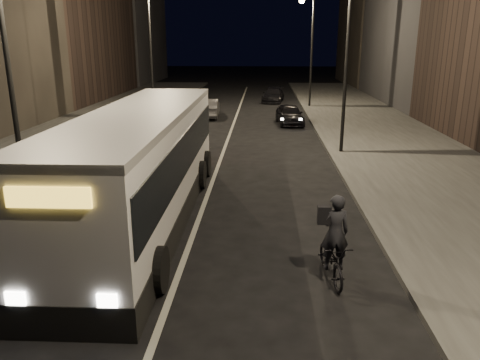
# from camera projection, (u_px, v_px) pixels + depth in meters

# --- Properties ---
(ground) EXTENTS (180.00, 180.00, 0.00)m
(ground) POSITION_uv_depth(u_px,v_px,m) (179.00, 272.00, 10.89)
(ground) COLOR black
(ground) RESTS_ON ground
(sidewalk_right) EXTENTS (7.00, 70.00, 0.16)m
(sidewalk_right) POSITION_uv_depth(u_px,v_px,m) (392.00, 144.00, 23.86)
(sidewalk_right) COLOR #343432
(sidewalk_right) RESTS_ON ground
(sidewalk_left) EXTENTS (7.00, 70.00, 0.16)m
(sidewalk_left) POSITION_uv_depth(u_px,v_px,m) (66.00, 141.00, 24.67)
(sidewalk_left) COLOR #343432
(sidewalk_left) RESTS_ON ground
(streetlight_right_mid) EXTENTS (1.20, 0.44, 8.12)m
(streetlight_right_mid) POSITION_uv_depth(u_px,v_px,m) (342.00, 36.00, 20.58)
(streetlight_right_mid) COLOR black
(streetlight_right_mid) RESTS_ON sidewalk_right
(streetlight_right_far) EXTENTS (1.20, 0.44, 8.12)m
(streetlight_right_far) POSITION_uv_depth(u_px,v_px,m) (309.00, 38.00, 35.89)
(streetlight_right_far) COLOR black
(streetlight_right_far) RESTS_ON sidewalk_right
(streetlight_left_near) EXTENTS (1.20, 0.44, 8.12)m
(streetlight_left_near) POSITION_uv_depth(u_px,v_px,m) (13.00, 34.00, 13.43)
(streetlight_left_near) COLOR black
(streetlight_left_near) RESTS_ON sidewalk_left
(streetlight_left_far) EXTENTS (1.20, 0.44, 8.12)m
(streetlight_left_far) POSITION_uv_depth(u_px,v_px,m) (154.00, 37.00, 30.65)
(streetlight_left_far) COLOR black
(streetlight_left_far) RESTS_ON sidewalk_left
(city_bus) EXTENTS (2.94, 12.25, 3.29)m
(city_bus) POSITION_uv_depth(u_px,v_px,m) (143.00, 161.00, 13.70)
(city_bus) COLOR silver
(city_bus) RESTS_ON ground
(cyclist_on_bicycle) EXTENTS (0.86, 1.86, 2.07)m
(cyclist_on_bicycle) POSITION_uv_depth(u_px,v_px,m) (332.00, 252.00, 10.36)
(cyclist_on_bicycle) COLOR black
(cyclist_on_bicycle) RESTS_ON ground
(car_near) EXTENTS (1.89, 3.89, 1.28)m
(car_near) POSITION_uv_depth(u_px,v_px,m) (290.00, 114.00, 29.89)
(car_near) COLOR black
(car_near) RESTS_ON ground
(car_mid) EXTENTS (1.57, 4.00, 1.30)m
(car_mid) POSITION_uv_depth(u_px,v_px,m) (208.00, 108.00, 32.60)
(car_mid) COLOR #3E3E41
(car_mid) RESTS_ON ground
(car_far) EXTENTS (2.19, 4.29, 1.19)m
(car_far) POSITION_uv_depth(u_px,v_px,m) (273.00, 95.00, 40.75)
(car_far) COLOR black
(car_far) RESTS_ON ground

